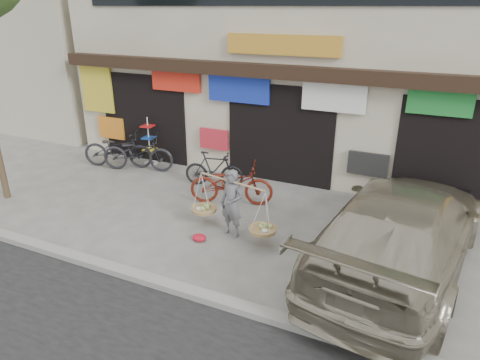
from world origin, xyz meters
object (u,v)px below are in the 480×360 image
at_px(street_vendor, 232,207).
at_px(bike_3, 118,149).
at_px(suv, 401,228).
at_px(display_rack, 149,145).
at_px(bike_1, 214,169).
at_px(bike_0, 138,152).
at_px(bike_2, 231,183).

xyz_separation_m(street_vendor, bike_3, (-5.00, 2.36, -0.12)).
distance_m(suv, display_rack, 8.15).
bearing_deg(bike_1, bike_3, 75.49).
height_order(bike_0, bike_1, bike_0).
bearing_deg(suv, display_rack, -11.59).
xyz_separation_m(street_vendor, bike_0, (-4.26, 2.36, -0.12)).
bearing_deg(bike_3, bike_0, -107.49).
relative_size(street_vendor, suv, 0.35).
bearing_deg(bike_2, bike_0, 56.66).
bearing_deg(street_vendor, bike_3, 166.64).
distance_m(street_vendor, bike_0, 4.87).
distance_m(street_vendor, bike_1, 2.75).
bearing_deg(display_rack, bike_0, -86.61).
bearing_deg(bike_1, suv, -124.35).
bearing_deg(bike_0, suv, -123.43).
height_order(bike_1, bike_2, bike_2).
xyz_separation_m(bike_2, display_rack, (-3.59, 1.56, 0.06)).
height_order(bike_0, bike_3, same).
bearing_deg(bike_2, display_rack, 47.88).
bearing_deg(bike_0, bike_3, 72.51).
distance_m(bike_1, display_rack, 2.79).
relative_size(bike_3, display_rack, 1.44).
relative_size(bike_0, display_rack, 1.44).
bearing_deg(suv, street_vendor, 11.68).
bearing_deg(bike_1, display_rack, 61.86).
xyz_separation_m(bike_1, bike_3, (-3.39, 0.14, 0.07)).
relative_size(street_vendor, bike_2, 1.02).
bearing_deg(bike_1, bike_2, -143.23).
height_order(street_vendor, bike_2, street_vendor).
bearing_deg(suv, bike_3, -6.05).
bearing_deg(bike_2, bike_3, 59.14).
bearing_deg(bike_1, street_vendor, -156.08).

